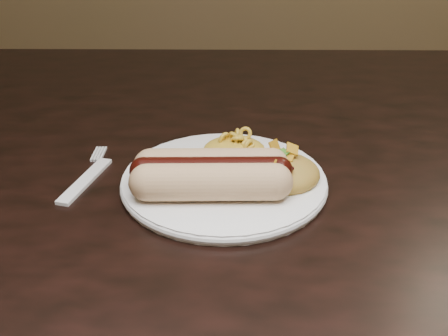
{
  "coord_description": "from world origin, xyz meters",
  "views": [
    {
      "loc": [
        -0.05,
        -0.57,
        1.04
      ],
      "look_at": [
        -0.06,
        -0.08,
        0.77
      ],
      "focal_mm": 42.0,
      "sensor_mm": 36.0,
      "label": 1
    }
  ],
  "objects": [
    {
      "name": "fork",
      "position": [
        -0.21,
        -0.07,
        0.75
      ],
      "size": [
        0.06,
        0.14,
        0.0
      ],
      "primitive_type": "cube",
      "rotation": [
        0.0,
        0.0,
        -0.26
      ],
      "color": "silver",
      "rests_on": "table"
    },
    {
      "name": "table",
      "position": [
        0.0,
        0.0,
        0.66
      ],
      "size": [
        1.6,
        0.9,
        0.75
      ],
      "color": "black",
      "rests_on": "floor"
    },
    {
      "name": "mac_and_cheese",
      "position": [
        -0.05,
        -0.02,
        0.78
      ],
      "size": [
        0.09,
        0.09,
        0.03
      ],
      "primitive_type": "ellipsoid",
      "rotation": [
        0.0,
        0.0,
        0.33
      ],
      "color": "yellow",
      "rests_on": "plate"
    },
    {
      "name": "sour_cream",
      "position": [
        -0.13,
        -0.07,
        0.78
      ],
      "size": [
        0.05,
        0.05,
        0.03
      ],
      "primitive_type": "ellipsoid",
      "rotation": [
        0.0,
        0.0,
        0.18
      ],
      "color": "white",
      "rests_on": "plate"
    },
    {
      "name": "taco_salad",
      "position": [
        0.0,
        -0.08,
        0.78
      ],
      "size": [
        0.08,
        0.08,
        0.04
      ],
      "rotation": [
        0.0,
        0.0,
        -0.41
      ],
      "color": "#D55D21",
      "rests_on": "plate"
    },
    {
      "name": "plate",
      "position": [
        -0.06,
        -0.08,
        0.76
      ],
      "size": [
        0.26,
        0.26,
        0.01
      ],
      "primitive_type": "cylinder",
      "rotation": [
        0.0,
        0.0,
        0.19
      ],
      "color": "white",
      "rests_on": "table"
    },
    {
      "name": "hotdog",
      "position": [
        -0.07,
        -0.11,
        0.78
      ],
      "size": [
        0.14,
        0.07,
        0.04
      ],
      "rotation": [
        0.0,
        0.0,
        0.02
      ],
      "color": "tan",
      "rests_on": "plate"
    }
  ]
}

